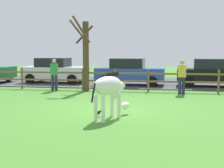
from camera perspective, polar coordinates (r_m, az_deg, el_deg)
ground_plane at (r=11.12m, az=0.37°, el=-4.57°), size 60.00×60.00×0.00m
parking_asphalt at (r=20.27m, az=4.62°, el=0.33°), size 28.00×7.40×0.05m
paddock_fence at (r=16.05m, az=0.57°, el=1.05°), size 20.59×0.11×1.13m
bare_tree at (r=15.92m, az=-4.93°, el=5.60°), size 1.23×1.47×3.79m
zebra at (r=9.35m, az=-0.49°, el=-0.87°), size 1.11×1.78×1.41m
crow_on_grass at (r=9.84m, az=-2.62°, el=-5.24°), size 0.21×0.10×0.20m
parked_car_blue at (r=18.42m, az=3.23°, el=2.32°), size 4.06×1.99×1.56m
parked_car_white at (r=19.97m, az=-10.36°, el=2.52°), size 4.04×1.97×1.56m
parked_car_black at (r=18.40m, az=18.00°, el=2.02°), size 4.10×2.09×1.56m
visitor_left_of_tree at (r=15.00m, az=12.65°, el=1.55°), size 0.37×0.25×1.64m
visitor_right_of_tree at (r=16.20m, az=-10.51°, el=1.93°), size 0.38×0.26×1.64m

